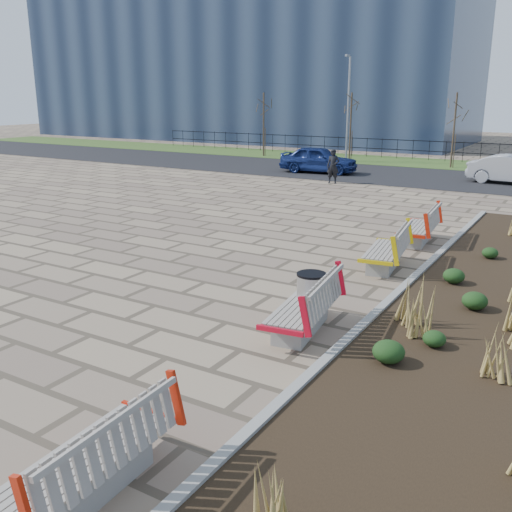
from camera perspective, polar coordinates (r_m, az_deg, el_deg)
The scene contains 17 objects.
ground at distance 10.22m, azimuth -16.22°, elevation -7.65°, with size 120.00×120.00×0.00m, color #87755D.
planting_curb at distance 12.31m, azimuth 14.63°, elevation -3.09°, with size 0.16×18.00×0.15m, color gray.
grass_verge_far at distance 35.19m, azimuth 19.41°, elevation 8.59°, with size 80.00×5.00×0.04m, color #33511E.
road at distance 29.38m, azimuth 16.92°, elevation 7.49°, with size 80.00×7.00×0.02m, color black.
bench_a at distance 6.30m, azimuth -16.90°, elevation -18.35°, with size 0.90×2.10×1.00m, color red, non-canonical shape.
bench_b at distance 9.82m, azimuth 4.54°, elevation -4.86°, with size 0.90×2.10×1.00m, color red, non-canonical shape.
bench_c at distance 13.69m, azimuth 12.72°, elevation 0.82°, with size 0.90×2.10×1.00m, color yellow, non-canonical shape.
bench_d at distance 16.30m, azimuth 15.87°, elevation 3.01°, with size 0.90×2.10×1.00m, color red, non-canonical shape.
litter_bin at distance 10.31m, azimuth 5.52°, elevation -4.19°, with size 0.51×0.51×0.89m, color #B2B2B7.
pedestrian at distance 26.57m, azimuth 7.71°, elevation 8.87°, with size 0.57×0.37×1.55m, color black.
car_blue at distance 30.04m, azimuth 6.29°, elevation 9.58°, with size 1.60×3.98×1.36m, color navy.
tree_a at distance 37.93m, azimuth 0.77°, elevation 13.01°, with size 1.40×1.40×4.00m, color #4C3D2D, non-canonical shape.
tree_b at distance 35.30m, azimuth 9.42°, elevation 12.58°, with size 1.40×1.40×4.00m, color #4C3D2D, non-canonical shape.
tree_c at distance 33.55m, azimuth 19.18°, elevation 11.77°, with size 1.40×1.40×4.00m, color #4C3D2D, non-canonical shape.
lamp_west at distance 34.80m, azimuth 9.18°, elevation 14.20°, with size 0.24×0.60×6.00m, color gray, non-canonical shape.
railing_fence at distance 36.59m, azimuth 20.00°, elevation 9.76°, with size 44.00×0.10×1.20m, color black, non-canonical shape.
building_glass at distance 54.72m, azimuth -1.28°, elevation 19.63°, with size 40.00×14.00×15.00m, color #192338.
Camera 1 is at (7.04, -6.25, 3.98)m, focal length 40.00 mm.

